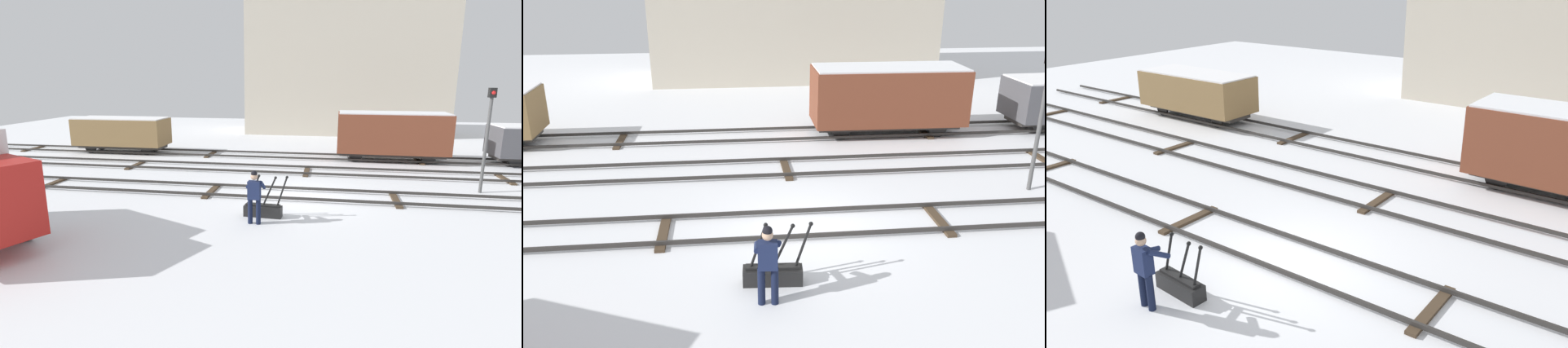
% 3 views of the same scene
% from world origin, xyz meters
% --- Properties ---
extents(ground_plane, '(60.00, 60.00, 0.00)m').
position_xyz_m(ground_plane, '(0.00, 0.00, 0.00)').
color(ground_plane, white).
extents(track_main_line, '(44.00, 1.94, 0.18)m').
position_xyz_m(track_main_line, '(0.00, 0.00, 0.11)').
color(track_main_line, '#2D2B28').
rests_on(track_main_line, ground_plane).
extents(track_siding_near, '(44.00, 1.94, 0.18)m').
position_xyz_m(track_siding_near, '(0.00, 4.12, 0.11)').
color(track_siding_near, '#2D2B28').
rests_on(track_siding_near, ground_plane).
extents(track_siding_far, '(44.00, 1.94, 0.18)m').
position_xyz_m(track_siding_far, '(0.00, 7.78, 0.11)').
color(track_siding_far, '#2D2B28').
rests_on(track_siding_far, ground_plane).
extents(switch_lever_frame, '(1.45, 0.44, 1.41)m').
position_xyz_m(switch_lever_frame, '(-1.01, -2.51, 0.24)').
color(switch_lever_frame, black).
rests_on(switch_lever_frame, ground_plane).
extents(rail_worker, '(0.56, 0.68, 1.69)m').
position_xyz_m(rail_worker, '(-1.18, -3.20, 0.95)').
color(rail_worker, '#111831').
rests_on(rail_worker, ground_plane).
extents(signal_post, '(0.24, 0.32, 4.06)m').
position_xyz_m(signal_post, '(6.97, 1.73, 2.47)').
color(signal_post, '#4C4C4C').
rests_on(signal_post, ground_plane).
extents(apartment_building, '(16.01, 5.54, 10.91)m').
position_xyz_m(apartment_building, '(2.12, 19.68, 5.46)').
color(apartment_building, beige).
rests_on(apartment_building, ground_plane).
extents(freight_car_mid_siding, '(5.82, 2.38, 2.64)m').
position_xyz_m(freight_car_mid_siding, '(4.35, 7.78, 1.50)').
color(freight_car_mid_siding, '#2D2B28').
rests_on(freight_car_mid_siding, ground_plane).
extents(freight_car_far_end, '(5.49, 2.18, 2.11)m').
position_xyz_m(freight_car_far_end, '(-11.40, 7.78, 1.24)').
color(freight_car_far_end, '#2D2B28').
rests_on(freight_car_far_end, ground_plane).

